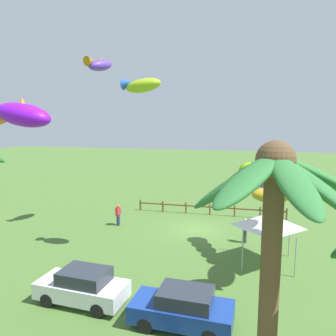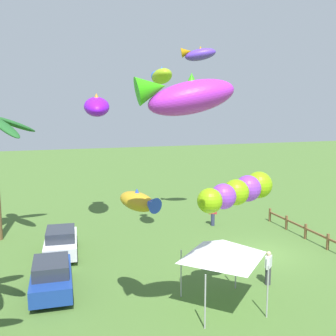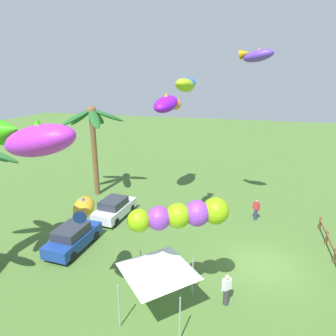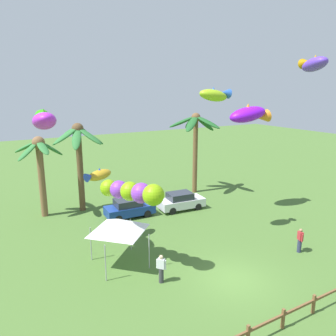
# 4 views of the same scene
# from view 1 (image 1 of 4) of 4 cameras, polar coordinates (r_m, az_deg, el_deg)

# --- Properties ---
(ground_plane) EXTENTS (120.00, 120.00, 0.00)m
(ground_plane) POSITION_cam_1_polar(r_m,az_deg,el_deg) (24.37, 4.55, -10.47)
(ground_plane) COLOR #476B2D
(palm_tree_0) EXTENTS (4.39, 4.45, 7.43)m
(palm_tree_0) POSITION_cam_1_polar(r_m,az_deg,el_deg) (8.47, 17.80, -7.12)
(palm_tree_0) COLOR brown
(palm_tree_0) RESTS_ON ground
(rail_fence) EXTENTS (12.16, 0.12, 0.95)m
(rail_fence) POSITION_cam_1_polar(r_m,az_deg,el_deg) (27.85, 7.18, -6.82)
(rail_fence) COLOR brown
(rail_fence) RESTS_ON ground
(parked_car_0) EXTENTS (3.98, 1.89, 1.51)m
(parked_car_0) POSITION_cam_1_polar(r_m,az_deg,el_deg) (13.79, 2.53, -22.86)
(parked_car_0) COLOR navy
(parked_car_0) RESTS_ON ground
(parked_car_1) EXTENTS (4.03, 2.02, 1.51)m
(parked_car_1) POSITION_cam_1_polar(r_m,az_deg,el_deg) (15.66, -14.42, -19.03)
(parked_car_1) COLOR silver
(parked_car_1) RESTS_ON ground
(spectator_0) EXTENTS (0.36, 0.51, 1.59)m
(spectator_0) POSITION_cam_1_polar(r_m,az_deg,el_deg) (25.24, -8.53, -7.93)
(spectator_0) COLOR #2D3351
(spectator_0) RESTS_ON ground
(spectator_1) EXTENTS (0.43, 0.44, 1.59)m
(spectator_1) POSITION_cam_1_polar(r_m,az_deg,el_deg) (22.20, 13.04, -10.38)
(spectator_1) COLOR #38383D
(spectator_1) RESTS_ON ground
(festival_tent) EXTENTS (2.86, 2.86, 2.85)m
(festival_tent) POSITION_cam_1_polar(r_m,az_deg,el_deg) (18.97, 16.81, -8.56)
(festival_tent) COLOR #9E9EA3
(festival_tent) RESTS_ON ground
(kite_tube_0) EXTENTS (2.45, 4.00, 1.25)m
(kite_tube_0) POSITION_cam_1_polar(r_m,az_deg,el_deg) (19.36, 15.35, -1.52)
(kite_tube_0) COLOR #7EB410
(kite_fish_1) EXTENTS (1.67, 2.52, 1.10)m
(kite_fish_1) POSITION_cam_1_polar(r_m,az_deg,el_deg) (23.98, -11.77, 16.97)
(kite_fish_1) COLOR #5B35C5
(kite_fish_2) EXTENTS (2.16, 1.53, 0.86)m
(kite_fish_2) POSITION_cam_1_polar(r_m,az_deg,el_deg) (15.12, 17.76, -4.37)
(kite_fish_2) COLOR #B78E1D
(kite_fish_3) EXTENTS (3.88, 2.00, 1.71)m
(kite_fish_3) POSITION_cam_1_polar(r_m,az_deg,el_deg) (18.82, -24.06, 8.28)
(kite_fish_3) COLOR #7F11E9
(kite_fish_4) EXTENTS (2.36, 1.13, 1.05)m
(kite_fish_4) POSITION_cam_1_polar(r_m,az_deg,el_deg) (18.68, -4.66, 14.00)
(kite_fish_4) COLOR #94BD1D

